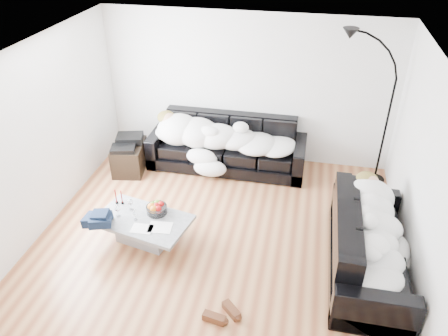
% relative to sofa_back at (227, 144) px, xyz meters
% --- Properties ---
extents(ground, '(5.00, 5.00, 0.00)m').
position_rel_sofa_back_xyz_m(ground, '(0.26, -1.79, -0.44)').
color(ground, brown).
rests_on(ground, ground).
extents(wall_back, '(5.00, 0.02, 2.60)m').
position_rel_sofa_back_xyz_m(wall_back, '(0.26, 0.46, 0.86)').
color(wall_back, silver).
rests_on(wall_back, ground).
extents(wall_left, '(0.02, 4.50, 2.60)m').
position_rel_sofa_back_xyz_m(wall_left, '(-2.24, -1.79, 0.86)').
color(wall_left, silver).
rests_on(wall_left, ground).
extents(wall_right, '(0.02, 4.50, 2.60)m').
position_rel_sofa_back_xyz_m(wall_right, '(2.76, -1.79, 0.86)').
color(wall_right, silver).
rests_on(wall_right, ground).
extents(ceiling, '(5.00, 5.00, 0.00)m').
position_rel_sofa_back_xyz_m(ceiling, '(0.26, -1.79, 2.16)').
color(ceiling, white).
rests_on(ceiling, ground).
extents(sofa_back, '(2.71, 0.94, 0.88)m').
position_rel_sofa_back_xyz_m(sofa_back, '(0.00, 0.00, 0.00)').
color(sofa_back, black).
rests_on(sofa_back, ground).
extents(sofa_right, '(0.93, 2.16, 0.88)m').
position_rel_sofa_back_xyz_m(sofa_right, '(2.26, -2.12, -0.00)').
color(sofa_right, black).
rests_on(sofa_right, ground).
extents(sleeper_back, '(2.29, 0.79, 0.46)m').
position_rel_sofa_back_xyz_m(sleeper_back, '(0.00, -0.05, 0.21)').
color(sleeper_back, white).
rests_on(sleeper_back, sofa_back).
extents(sleeper_right, '(0.78, 1.85, 0.45)m').
position_rel_sofa_back_xyz_m(sleeper_right, '(2.26, -2.12, 0.20)').
color(sleeper_right, white).
rests_on(sleeper_right, sofa_right).
extents(teal_cushion, '(0.42, 0.38, 0.20)m').
position_rel_sofa_back_xyz_m(teal_cushion, '(2.20, -1.45, 0.28)').
color(teal_cushion, '#0C5A52').
rests_on(teal_cushion, sofa_right).
extents(coffee_table, '(1.40, 0.99, 0.37)m').
position_rel_sofa_back_xyz_m(coffee_table, '(-0.74, -2.18, -0.26)').
color(coffee_table, '#939699').
rests_on(coffee_table, ground).
extents(fruit_bowl, '(0.35, 0.35, 0.18)m').
position_rel_sofa_back_xyz_m(fruit_bowl, '(-0.59, -2.01, 0.02)').
color(fruit_bowl, white).
rests_on(fruit_bowl, coffee_table).
extents(wine_glass_a, '(0.09, 0.09, 0.18)m').
position_rel_sofa_back_xyz_m(wine_glass_a, '(-0.96, -2.02, 0.02)').
color(wine_glass_a, white).
rests_on(wine_glass_a, coffee_table).
extents(wine_glass_b, '(0.09, 0.09, 0.18)m').
position_rel_sofa_back_xyz_m(wine_glass_b, '(-1.08, -2.20, 0.02)').
color(wine_glass_b, white).
rests_on(wine_glass_b, coffee_table).
extents(wine_glass_c, '(0.08, 0.08, 0.16)m').
position_rel_sofa_back_xyz_m(wine_glass_c, '(-0.82, -2.22, 0.01)').
color(wine_glass_c, white).
rests_on(wine_glass_c, coffee_table).
extents(candle_left, '(0.05, 0.05, 0.23)m').
position_rel_sofa_back_xyz_m(candle_left, '(-1.23, -1.92, 0.04)').
color(candle_left, maroon).
rests_on(candle_left, coffee_table).
extents(candle_right, '(0.05, 0.05, 0.22)m').
position_rel_sofa_back_xyz_m(candle_right, '(-1.14, -1.91, 0.04)').
color(candle_right, maroon).
rests_on(candle_right, coffee_table).
extents(newspaper_a, '(0.33, 0.27, 0.01)m').
position_rel_sofa_back_xyz_m(newspaper_a, '(-0.44, -2.31, -0.07)').
color(newspaper_a, silver).
rests_on(newspaper_a, coffee_table).
extents(newspaper_b, '(0.29, 0.22, 0.01)m').
position_rel_sofa_back_xyz_m(newspaper_b, '(-0.67, -2.38, -0.07)').
color(newspaper_b, silver).
rests_on(newspaper_b, coffee_table).
extents(navy_jacket, '(0.37, 0.31, 0.18)m').
position_rel_sofa_back_xyz_m(navy_jacket, '(-1.26, -2.43, 0.10)').
color(navy_jacket, black).
rests_on(navy_jacket, coffee_table).
extents(shoes, '(0.54, 0.47, 0.10)m').
position_rel_sofa_back_xyz_m(shoes, '(0.61, -3.26, -0.39)').
color(shoes, '#472311').
rests_on(shoes, ground).
extents(av_cabinet, '(0.61, 0.79, 0.50)m').
position_rel_sofa_back_xyz_m(av_cabinet, '(-1.64, -0.47, -0.19)').
color(av_cabinet, black).
rests_on(av_cabinet, ground).
extents(stereo, '(0.51, 0.44, 0.13)m').
position_rel_sofa_back_xyz_m(stereo, '(-1.64, -0.47, 0.12)').
color(stereo, black).
rests_on(stereo, av_cabinet).
extents(floor_lamp, '(0.81, 0.33, 2.21)m').
position_rel_sofa_back_xyz_m(floor_lamp, '(2.55, 0.07, 0.66)').
color(floor_lamp, black).
rests_on(floor_lamp, ground).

